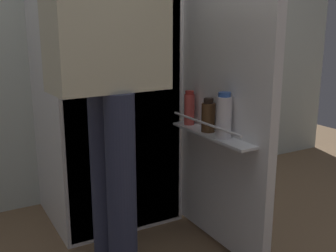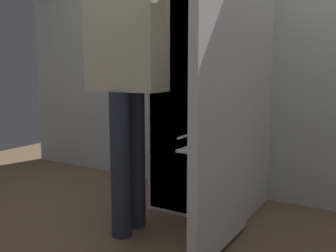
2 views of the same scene
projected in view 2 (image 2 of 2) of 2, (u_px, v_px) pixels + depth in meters
name	position (u px, v px, depth m)	size (l,w,h in m)	color
ground_plane	(171.00, 231.00, 2.34)	(5.91, 5.91, 0.00)	brown
kitchen_wall	(232.00, 26.00, 2.92)	(4.40, 0.10, 2.65)	beige
refrigerator	(212.00, 86.00, 2.63)	(0.73, 1.31, 1.75)	white
person	(128.00, 59.00, 2.19)	(0.59, 0.77, 1.73)	#2D334C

